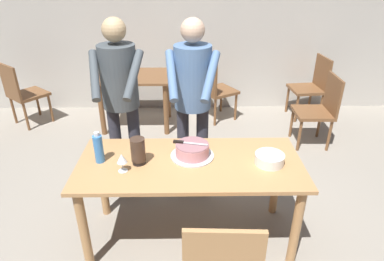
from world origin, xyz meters
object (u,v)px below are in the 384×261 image
at_px(person_standing_beside, 120,93).
at_px(background_chair_3, 22,92).
at_px(hurricane_lamp, 138,151).
at_px(wine_glass_near, 122,159).
at_px(background_chair_2, 320,108).
at_px(background_chair_0, 312,85).
at_px(background_chair_1, 215,88).
at_px(cake_knife, 183,142).
at_px(cake_on_platter, 192,151).
at_px(main_dining_table, 190,174).
at_px(plate_stack, 269,159).
at_px(water_bottle, 99,148).
at_px(background_table, 135,87).
at_px(person_cutting_cake, 193,94).

relative_size(person_standing_beside, background_chair_3, 1.91).
bearing_deg(hurricane_lamp, wine_glass_near, -135.56).
bearing_deg(background_chair_2, wine_glass_near, -140.81).
bearing_deg(background_chair_0, background_chair_1, -176.00).
height_order(cake_knife, hurricane_lamp, hurricane_lamp).
distance_m(cake_on_platter, background_chair_2, 2.22).
height_order(main_dining_table, plate_stack, plate_stack).
xyz_separation_m(water_bottle, background_chair_3, (-1.61, 2.20, -0.37)).
distance_m(hurricane_lamp, background_chair_0, 3.31).
xyz_separation_m(main_dining_table, plate_stack, (0.60, -0.03, 0.16)).
relative_size(hurricane_lamp, background_chair_0, 0.23).
xyz_separation_m(main_dining_table, background_table, (-0.72, 2.17, -0.06)).
xyz_separation_m(plate_stack, person_standing_beside, (-1.21, 0.65, 0.29)).
xyz_separation_m(water_bottle, background_chair_1, (1.06, 2.33, -0.37)).
height_order(cake_on_platter, background_table, cake_on_platter).
height_order(hurricane_lamp, background_chair_2, hurricane_lamp).
relative_size(wine_glass_near, background_chair_1, 0.16).
bearing_deg(wine_glass_near, cake_on_platter, 21.12).
distance_m(cake_on_platter, person_cutting_cake, 0.57).
distance_m(cake_knife, wine_glass_near, 0.49).
bearing_deg(background_chair_3, background_table, -1.89).
xyz_separation_m(main_dining_table, cake_on_platter, (0.02, 0.08, 0.17)).
bearing_deg(person_standing_beside, wine_glass_near, -80.87).
xyz_separation_m(cake_on_platter, background_chair_1, (0.35, 2.26, -0.31)).
relative_size(main_dining_table, plate_stack, 7.79).
height_order(wine_glass_near, background_chair_2, background_chair_2).
height_order(plate_stack, hurricane_lamp, hurricane_lamp).
xyz_separation_m(cake_knife, hurricane_lamp, (-0.33, -0.11, -0.01)).
relative_size(plate_stack, person_standing_beside, 0.13).
relative_size(background_chair_1, background_chair_2, 1.00).
relative_size(main_dining_table, person_standing_beside, 1.00).
bearing_deg(background_chair_2, hurricane_lamp, -141.11).
xyz_separation_m(background_chair_2, background_chair_3, (-3.91, 0.62, 0.00)).
distance_m(plate_stack, water_bottle, 1.29).
xyz_separation_m(water_bottle, background_chair_0, (2.48, 2.43, -0.37)).
xyz_separation_m(person_cutting_cake, person_standing_beside, (-0.64, 0.03, 0.00)).
bearing_deg(background_chair_3, plate_stack, -37.82).
xyz_separation_m(water_bottle, background_chair_2, (2.30, 1.58, -0.37)).
relative_size(background_chair_0, background_chair_1, 1.00).
height_order(wine_glass_near, person_cutting_cake, person_cutting_cake).
relative_size(cake_knife, wine_glass_near, 1.86).
relative_size(cake_knife, background_chair_2, 0.30).
relative_size(main_dining_table, cake_on_platter, 5.04).
bearing_deg(plate_stack, water_bottle, 177.86).
bearing_deg(background_chair_0, cake_on_platter, -126.94).
distance_m(cake_on_platter, background_table, 2.23).
xyz_separation_m(plate_stack, background_chair_1, (-0.23, 2.37, -0.30)).
bearing_deg(background_table, background_chair_0, 6.26).
height_order(wine_glass_near, water_bottle, water_bottle).
relative_size(main_dining_table, background_table, 1.71).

